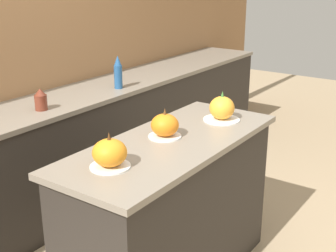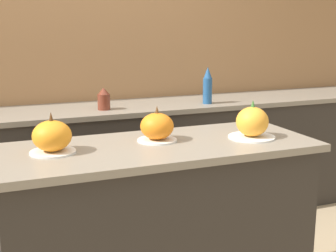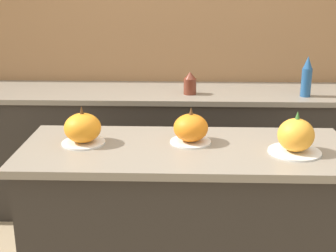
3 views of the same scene
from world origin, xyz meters
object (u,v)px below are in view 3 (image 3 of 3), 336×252
Objects in this scene: pumpkin_cake_right at (296,137)px; bottle_short at (190,83)px; pumpkin_cake_left at (83,129)px; bottle_tall at (307,77)px; pumpkin_cake_center at (191,129)px.

pumpkin_cake_right reaches higher than bottle_short.
pumpkin_cake_left is 0.95m from pumpkin_cake_right.
bottle_short is at bearing 65.15° from pumpkin_cake_left.
pumpkin_cake_center is at bearing -127.37° from bottle_tall.
pumpkin_cake_right reaches higher than pumpkin_cake_left.
pumpkin_cake_right is at bearing -14.33° from pumpkin_cake_center.
bottle_tall is 1.76× the size of bottle_short.
bottle_short is at bearing 89.42° from pumpkin_cake_center.
pumpkin_cake_center is at bearing 165.67° from pumpkin_cake_right.
pumpkin_cake_center is 1.24× the size of bottle_short.
bottle_tall reaches higher than bottle_short.
pumpkin_cake_left is 1.65m from bottle_tall.
pumpkin_cake_left is 1.20m from bottle_short.
pumpkin_cake_center is 0.47m from pumpkin_cake_right.
pumpkin_cake_right is 1.18m from bottle_tall.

